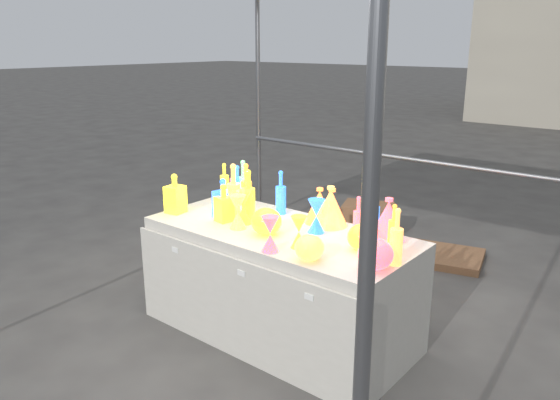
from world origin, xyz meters
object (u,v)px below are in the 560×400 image
Objects in this scene: display_table at (279,283)px; hourglass_0 at (243,207)px; globe_0 at (266,223)px; cardboard_box_closed at (367,221)px; lampshade_0 at (332,207)px; decanter_0 at (175,193)px; bottle_0 at (224,180)px.

hourglass_0 is at bearing -169.33° from display_table.
hourglass_0 is 0.28m from globe_0.
cardboard_box_closed is 2.02m from lampshade_0.
display_table is 7.24× the size of lampshade_0.
hourglass_0 is at bearing -103.94° from cardboard_box_closed.
decanter_0 is at bearing -176.26° from globe_0.
display_table is at bearing 3.31° from decanter_0.
display_table is 0.62m from lampshade_0.
hourglass_0 reaches higher than display_table.
decanter_0 is 1.46× the size of globe_0.
decanter_0 is (-0.30, -2.22, 0.72)m from cardboard_box_closed.
bottle_0 is at bearing 157.08° from display_table.
bottle_0 is at bearing 144.79° from hourglass_0.
hourglass_0 reaches higher than cardboard_box_closed.
bottle_0 reaches higher than cardboard_box_closed.
bottle_0 is 1.36× the size of globe_0.
decanter_0 is at bearing -85.93° from bottle_0.
cardboard_box_closed is at bearing 73.35° from decanter_0.
lampshade_0 is (0.22, 0.41, 0.05)m from globe_0.
decanter_0 reaches higher than globe_0.
decanter_0 is at bearing -167.80° from display_table.
bottle_0 is at bearing -121.96° from cardboard_box_closed.
lampshade_0 is at bearing -3.77° from bottle_0.
display_table is 2.11m from cardboard_box_closed.
lampshade_0 is (0.21, 0.29, 0.50)m from display_table.
hourglass_0 is (0.58, -0.41, -0.02)m from bottle_0.
hourglass_0 reaches higher than globe_0.
cardboard_box_closed is 1.84× the size of bottle_0.
cardboard_box_closed is 2.50× the size of globe_0.
display_table is 3.78× the size of cardboard_box_closed.
display_table is 8.07× the size of hourglass_0.
globe_0 reaches higher than display_table.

